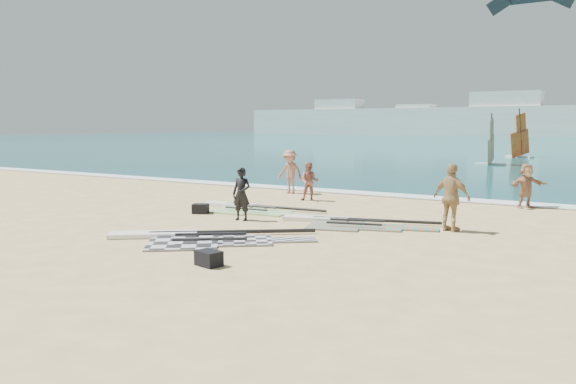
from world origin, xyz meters
The scene contains 15 objects.
ground centered at (0.00, 0.00, 0.00)m, with size 300.00×300.00×0.00m, color #D5B67D.
surf_line centered at (0.00, 12.30, 0.00)m, with size 300.00×1.20×0.04m, color white.
far_town centered at (-15.72, 150.00, 4.49)m, with size 160.00×8.00×12.00m.
rig_grey centered at (-0.91, 0.40, 0.05)m, with size 5.53×4.36×0.20m.
rig_green centered at (-2.87, 5.60, 0.05)m, with size 5.18×2.09×0.20m.
rig_orange centered at (1.59, 4.70, 0.05)m, with size 5.18×2.79×0.20m.
gear_bag_near centered at (-3.71, 4.01, 0.17)m, with size 0.54×0.40×0.35m, color black.
gear_bag_far centered at (1.31, -1.66, 0.17)m, with size 0.57×0.40×0.34m, color black.
person_wetsuit centered at (-1.61, 3.60, 0.88)m, with size 0.64×0.42×1.75m, color black.
beachgoer_left centered at (-2.03, 8.95, 0.81)m, with size 0.78×0.61×1.61m, color #A76156.
beachgoer_mid centered at (-4.02, 10.68, 1.01)m, with size 1.30×0.75×2.01m, color #9E6757.
beachgoer_back centered at (4.81, 5.28, 1.01)m, with size 1.18×0.49×2.02m, color tan.
beachgoer_right centered at (5.94, 11.50, 0.85)m, with size 1.58×0.50×1.70m, color #A87857.
windsurfer_left centered at (-0.04, 34.43, 1.21)m, with size 2.25×2.73×4.07m.
windsurfer_centre centered at (0.18, 46.39, 1.36)m, with size 2.68×2.93×4.75m.
Camera 1 is at (9.20, -11.21, 3.14)m, focal length 35.00 mm.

